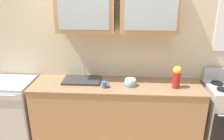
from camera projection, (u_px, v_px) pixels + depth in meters
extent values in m
plane|color=#936B47|center=(116.00, 139.00, 3.40)|extent=(10.00, 10.00, 0.00)
cube|color=beige|center=(118.00, 49.00, 3.28)|extent=(4.45, 0.10, 2.67)
cube|color=#A87F56|center=(85.00, 4.00, 2.88)|extent=(0.76, 0.33, 0.73)
cube|color=#9EADB7|center=(83.00, 4.00, 2.72)|extent=(0.65, 0.01, 0.62)
cube|color=#A87F56|center=(150.00, 4.00, 2.83)|extent=(0.76, 0.33, 0.73)
cube|color=#9EADB7|center=(152.00, 5.00, 2.67)|extent=(0.65, 0.01, 0.62)
cube|color=#A87F56|center=(116.00, 114.00, 3.25)|extent=(2.35, 0.60, 0.90)
cube|color=#8C6B4C|center=(116.00, 85.00, 3.09)|extent=(2.37, 0.62, 0.02)
cube|color=silver|center=(224.00, 117.00, 3.16)|extent=(0.57, 0.55, 0.92)
cube|color=silver|center=(223.00, 74.00, 3.21)|extent=(0.54, 0.04, 0.18)
cylinder|color=black|center=(223.00, 89.00, 2.91)|extent=(0.16, 0.16, 0.02)
cylinder|color=black|center=(217.00, 83.00, 3.10)|extent=(0.16, 0.16, 0.02)
cube|color=#2D2D30|center=(82.00, 80.00, 3.19)|extent=(0.53, 0.34, 0.03)
cylinder|color=silver|center=(83.00, 68.00, 3.27)|extent=(0.02, 0.02, 0.24)
cylinder|color=silver|center=(82.00, 62.00, 3.18)|extent=(0.02, 0.12, 0.02)
cylinder|color=#669972|center=(130.00, 85.00, 3.03)|extent=(0.17, 0.17, 0.04)
cylinder|color=#8CB7E0|center=(130.00, 83.00, 3.02)|extent=(0.16, 0.16, 0.04)
cylinder|color=white|center=(130.00, 80.00, 3.01)|extent=(0.15, 0.15, 0.04)
cylinder|color=#B21E1E|center=(176.00, 80.00, 2.95)|extent=(0.10, 0.10, 0.21)
sphere|color=yellow|center=(177.00, 70.00, 2.90)|extent=(0.11, 0.11, 0.11)
cylinder|color=#38608C|center=(104.00, 85.00, 2.97)|extent=(0.07, 0.07, 0.09)
torus|color=#38608C|center=(108.00, 84.00, 2.97)|extent=(0.05, 0.01, 0.05)
cube|color=silver|center=(15.00, 110.00, 3.33)|extent=(0.60, 0.57, 0.92)
cube|color=silver|center=(5.00, 120.00, 3.06)|extent=(0.57, 0.01, 0.83)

